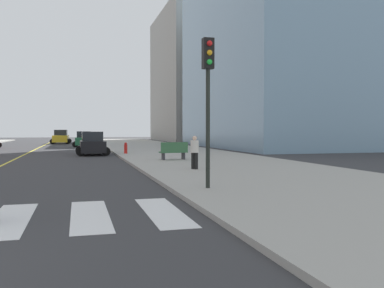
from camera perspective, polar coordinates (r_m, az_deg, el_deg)
The scene contains 10 objects.
sidewalk_kerb_east at distance 27.72m, azimuth 1.57°, elevation -2.18°, with size 10.00×120.00×0.15m, color #9E9B93.
lane_divider_paint at distance 46.71m, azimuth -20.37°, elevation -0.70°, with size 0.16×80.00×0.01m, color yellow.
parking_garage_concrete at distance 80.62m, azimuth 2.20°, elevation 8.90°, with size 18.00×24.00×23.60m, color #9E9B93.
car_black_nearest at distance 35.43m, azimuth -13.27°, elevation -0.01°, with size 2.69×4.28×1.91m.
car_green_second at distance 52.54m, azimuth -14.37°, elevation 0.59°, with size 2.69×4.22×1.86m.
car_yellow_fifth at distance 64.37m, azimuth -17.25°, elevation 0.88°, with size 2.96×4.62×2.03m.
traffic_light_near_corner at distance 14.00m, azimuth 2.18°, elevation 8.19°, with size 0.36×0.41×4.92m.
park_bench at distance 27.06m, azimuth -2.48°, elevation -0.98°, with size 1.84×0.71×1.12m.
pedestrian_waiting_east at distance 20.59m, azimuth 0.36°, elevation -0.92°, with size 0.40×0.40×1.62m.
fire_hydrant at distance 34.37m, azimuth -8.93°, elevation -0.56°, with size 0.26×0.26×0.89m.
Camera 1 is at (4.22, -6.47, 2.08)m, focal length 39.57 mm.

